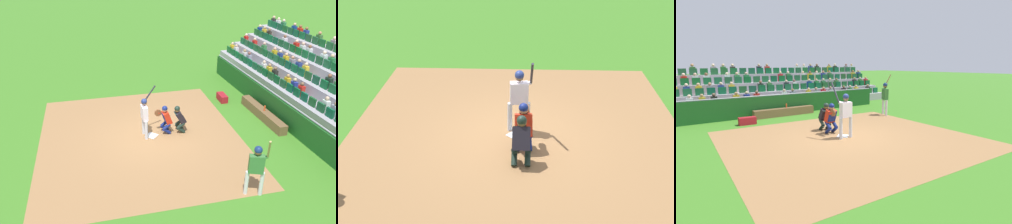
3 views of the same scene
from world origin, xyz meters
The scene contains 11 objects.
ground_plane centered at (0.00, 0.00, 0.00)m, with size 160.00×160.00×0.00m, color #3C7921.
infield_dirt_patch centered at (0.00, 0.50, 0.00)m, with size 9.10×8.31×0.01m, color #996E43.
home_plate_marker centered at (0.00, 0.00, 0.02)m, with size 0.44×0.44×0.02m, color white.
batter_at_plate centered at (0.06, 0.27, 1.10)m, with size 0.64×0.70×2.18m.
catcher_crouching centered at (0.13, -0.65, 0.72)m, with size 0.47×0.72×1.30m.
home_plate_umpire centered at (0.05, -1.25, 0.68)m, with size 0.49×0.52×1.25m.
dugout_wall centered at (0.00, -5.96, 0.56)m, with size 13.08×0.24×1.18m.
dugout_bench centered at (0.17, -5.41, 0.22)m, with size 3.48×0.40×0.44m, color brown.
water_bottle_on_bench centered at (0.06, -5.40, 0.57)m, with size 0.07×0.07×0.25m, color #DD4A24.
equipment_duffel_bag centered at (2.51, -4.40, 0.18)m, with size 0.79×0.36×0.36m, color maroon.
on_deck_batter centered at (-4.59, -2.31, 1.16)m, with size 0.70×0.61×2.30m.
Camera 1 is at (-12.26, 2.82, 7.42)m, focal length 36.27 mm.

